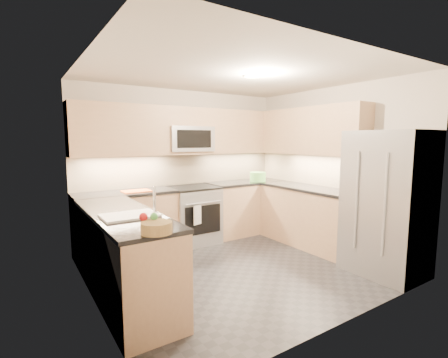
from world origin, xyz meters
TOP-DOWN VIEW (x-y plane):
  - floor at (0.00, 0.00)m, footprint 3.60×3.20m
  - ceiling at (0.00, 0.00)m, footprint 3.60×3.20m
  - wall_back at (0.00, 1.60)m, footprint 3.60×0.02m
  - wall_front at (0.00, -1.60)m, footprint 3.60×0.02m
  - wall_left at (-1.80, 0.00)m, footprint 0.02×3.20m
  - wall_right at (1.80, 0.00)m, footprint 0.02×3.20m
  - base_cab_back_left at (-1.09, 1.30)m, footprint 1.42×0.60m
  - base_cab_back_right at (1.09, 1.30)m, footprint 1.42×0.60m
  - base_cab_right at (1.50, 0.15)m, footprint 0.60×1.70m
  - base_cab_peninsula at (-1.50, 0.00)m, footprint 0.60×2.00m
  - countertop_back_left at (-1.09, 1.30)m, footprint 1.42×0.63m
  - countertop_back_right at (1.09, 1.30)m, footprint 1.42×0.63m
  - countertop_right at (1.50, 0.15)m, footprint 0.63×1.70m
  - countertop_peninsula at (-1.50, 0.00)m, footprint 0.63×2.00m
  - upper_cab_back at (0.00, 1.43)m, footprint 3.60×0.35m
  - upper_cab_right at (1.62, 0.28)m, footprint 0.35×1.95m
  - backsplash_back at (0.00, 1.60)m, footprint 3.60×0.01m
  - backsplash_right at (1.80, 0.45)m, footprint 0.01×2.30m
  - gas_range at (0.00, 1.28)m, footprint 0.76×0.65m
  - range_cooktop at (0.00, 1.28)m, footprint 0.76×0.65m
  - oven_door_glass at (0.00, 0.95)m, footprint 0.62×0.02m
  - oven_handle at (0.00, 0.93)m, footprint 0.60×0.02m
  - microwave at (0.00, 1.40)m, footprint 0.76×0.40m
  - microwave_door at (0.00, 1.20)m, footprint 0.60×0.01m
  - refrigerator at (1.45, -1.15)m, footprint 0.70×0.90m
  - fridge_handle_left at (1.08, -1.33)m, footprint 0.02×0.02m
  - fridge_handle_right at (1.08, -0.97)m, footprint 0.02×0.02m
  - sink_basin at (-1.50, -0.25)m, footprint 0.52×0.38m
  - faucet at (-1.24, -0.25)m, footprint 0.03×0.03m
  - utensil_bowl at (1.28, 1.18)m, footprint 0.33×0.33m
  - cutting_board at (-0.94, 1.23)m, footprint 0.40×0.28m
  - fruit_basket at (-1.49, -0.93)m, footprint 0.33×0.33m
  - fruit_apple at (-1.55, -0.80)m, footprint 0.07×0.07m
  - fruit_pear at (-1.47, -0.83)m, footprint 0.07×0.07m
  - dish_towel_check at (-0.12, 0.91)m, footprint 0.15×0.06m

SIDE VIEW (x-z plane):
  - floor at x=0.00m, z-range 0.00..0.00m
  - base_cab_back_left at x=-1.09m, z-range 0.00..0.90m
  - base_cab_back_right at x=1.09m, z-range 0.00..0.90m
  - base_cab_right at x=1.50m, z-range 0.00..0.90m
  - base_cab_peninsula at x=-1.50m, z-range 0.00..0.90m
  - oven_door_glass at x=0.00m, z-range 0.22..0.68m
  - gas_range at x=0.00m, z-range 0.00..0.91m
  - dish_towel_check at x=-0.12m, z-range 0.40..0.70m
  - oven_handle at x=0.00m, z-range 0.71..0.73m
  - sink_basin at x=-1.50m, z-range 0.80..0.96m
  - refrigerator at x=1.45m, z-range 0.00..1.80m
  - range_cooktop at x=0.00m, z-range 0.90..0.93m
  - countertop_back_left at x=-1.09m, z-range 0.90..0.94m
  - countertop_back_right at x=1.09m, z-range 0.90..0.94m
  - countertop_right at x=1.50m, z-range 0.90..0.94m
  - countertop_peninsula at x=-1.50m, z-range 0.90..0.94m
  - cutting_board at x=-0.94m, z-range 0.94..0.95m
  - fridge_handle_left at x=1.08m, z-range 0.35..1.55m
  - fridge_handle_right at x=1.08m, z-range 0.35..1.55m
  - fruit_basket at x=-1.49m, z-range 0.94..1.03m
  - utensil_bowl at x=1.28m, z-range 0.94..1.10m
  - fruit_apple at x=-1.55m, z-range 1.02..1.09m
  - fruit_pear at x=-1.47m, z-range 1.02..1.09m
  - faucet at x=-1.24m, z-range 0.94..1.22m
  - backsplash_back at x=0.00m, z-range 0.94..1.45m
  - backsplash_right at x=1.80m, z-range 0.94..1.45m
  - wall_back at x=0.00m, z-range 0.00..2.50m
  - wall_front at x=0.00m, z-range 0.00..2.50m
  - wall_left at x=-1.80m, z-range 0.00..2.50m
  - wall_right at x=1.80m, z-range 0.00..2.50m
  - microwave at x=0.00m, z-range 1.50..1.90m
  - microwave_door at x=0.00m, z-range 1.56..1.84m
  - upper_cab_back at x=0.00m, z-range 1.45..2.20m
  - upper_cab_right at x=1.62m, z-range 1.45..2.20m
  - ceiling at x=0.00m, z-range 2.49..2.51m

